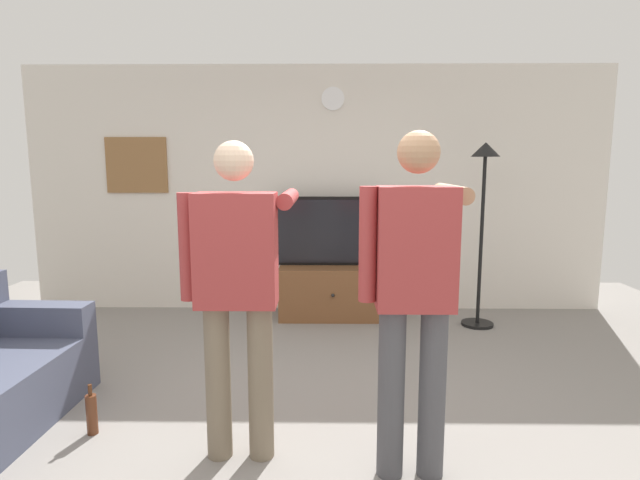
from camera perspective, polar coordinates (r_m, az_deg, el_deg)
ground_plane at (r=3.17m, az=-1.29°, el=-22.62°), size 8.40×8.40×0.00m
back_wall at (r=5.66m, az=-0.28°, el=5.67°), size 6.40×0.10×2.70m
tv_stand at (r=5.48m, az=1.43°, el=-5.78°), size 1.13×0.58×0.56m
television at (r=5.40m, az=1.45°, el=1.02°), size 1.25×0.07×0.74m
wall_clock at (r=5.64m, az=1.47°, el=15.69°), size 0.25×0.03×0.25m
framed_picture at (r=5.98m, az=-20.00°, el=7.96°), size 0.68×0.04×0.61m
floor_lamp at (r=5.25m, az=17.99°, el=4.73°), size 0.32×0.32×1.85m
person_standing_nearer_lamp at (r=2.78m, az=-9.33°, el=-4.74°), size 0.61×0.78×1.76m
person_standing_nearer_couch at (r=2.61m, az=10.61°, el=-5.26°), size 0.57×0.78×1.80m
beverage_bottle at (r=3.55m, az=-24.40°, el=-17.45°), size 0.07×0.07×0.32m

